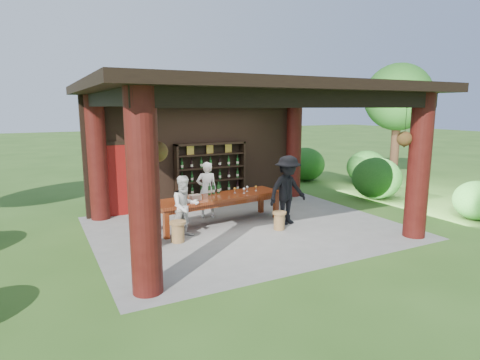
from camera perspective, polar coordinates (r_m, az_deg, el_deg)
name	(u,v)px	position (r m, az deg, el deg)	size (l,w,h in m)	color
ground	(247,227)	(10.17, 1.04, -6.75)	(90.00, 90.00, 0.00)	#2D5119
pavilion	(239,142)	(10.13, -0.14, 5.48)	(7.50, 6.00, 3.60)	slate
wine_shelf	(211,175)	(12.13, -4.18, 0.78)	(2.21, 0.34, 1.95)	black
tasting_table	(219,200)	(10.31, -3.04, -2.88)	(3.53, 1.26, 0.75)	#5C1C0D
stool_near_left	(178,231)	(9.15, -8.82, -7.19)	(0.36, 0.36, 0.48)	olive
stool_near_right	(279,220)	(9.99, 5.61, -5.70)	(0.34, 0.34, 0.45)	olive
stool_far_left	(145,239)	(8.69, -13.30, -8.17)	(0.39, 0.39, 0.51)	olive
host	(207,190)	(10.97, -4.76, -1.38)	(0.56, 0.37, 1.54)	white
guest_woman	(185,207)	(9.36, -7.84, -3.77)	(0.70, 0.55, 1.45)	silver
guest_man	(287,190)	(10.35, 6.77, -1.44)	(1.15, 0.66, 1.78)	black
table_bottles	(214,188)	(10.48, -3.76, -1.15)	(0.35, 0.12, 0.31)	#194C1E
table_glasses	(246,189)	(10.69, 0.79, -1.34)	(0.70, 0.24, 0.15)	silver
napkin_basket	(195,198)	(9.81, -6.40, -2.49)	(0.26, 0.18, 0.14)	#BF6672
shrubs	(283,189)	(12.24, 6.09, -1.21)	(15.30, 8.45, 1.36)	#194C14
trees	(325,95)	(13.32, 12.02, 11.75)	(20.30, 8.82, 4.80)	#3F2819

